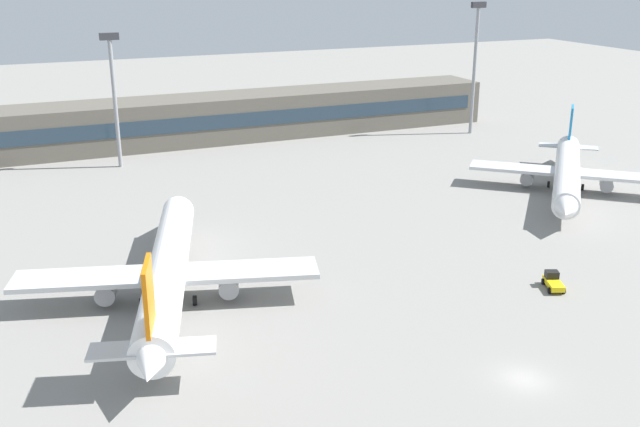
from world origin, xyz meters
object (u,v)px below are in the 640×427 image
Objects in this scene: floodlight_tower_west at (475,59)px; floodlight_tower_east at (114,90)px; baggage_tug_yellow at (553,281)px; airplane_mid at (567,173)px; airplane_near at (168,267)px.

floodlight_tower_west reaches higher than floodlight_tower_east.
baggage_tug_yellow is 0.15× the size of floodlight_tower_west.
airplane_mid is 1.29× the size of floodlight_tower_west.
airplane_near is at bearing 160.03° from baggage_tug_yellow.
floodlight_tower_west is 1.16× the size of floodlight_tower_east.
airplane_near is 94.73m from floodlight_tower_west.
airplane_mid is 44.86m from floodlight_tower_west.
airplane_mid is at bearing -104.06° from floodlight_tower_west.
floodlight_tower_east is at bearing 145.08° from airplane_mid.
airplane_near is 1.94× the size of floodlight_tower_east.
airplane_mid is at bearing -34.92° from floodlight_tower_east.
floodlight_tower_west reaches higher than airplane_mid.
baggage_tug_yellow is at bearing -62.94° from floodlight_tower_east.
airplane_near reaches higher than baggage_tug_yellow.
airplane_near is 66.81m from airplane_mid.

